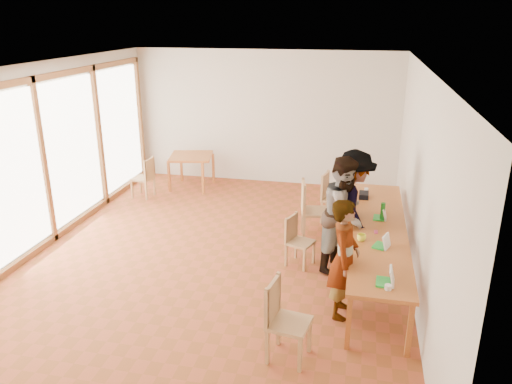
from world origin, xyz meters
TOP-DOWN VIEW (x-y plane):
  - ground at (0.00, 0.00)m, footprint 8.00×8.00m
  - wall_back at (0.00, 4.00)m, footprint 6.00×0.10m
  - wall_front at (0.00, -4.00)m, footprint 6.00×0.10m
  - wall_right at (3.00, 0.00)m, footprint 0.10×8.00m
  - window_wall at (-2.96, 0.00)m, footprint 0.10×8.00m
  - ceiling at (0.00, 0.00)m, footprint 6.00×8.00m
  - communal_table at (2.50, -0.03)m, footprint 0.80×4.00m
  - side_table at (-1.52, 3.20)m, footprint 0.90×0.90m
  - chair_near at (1.41, -2.25)m, footprint 0.51×0.51m
  - chair_mid at (1.27, 0.03)m, footprint 0.48×0.48m
  - chair_far at (1.36, 1.04)m, footprint 0.56×0.56m
  - chair_empty at (1.65, 1.89)m, footprint 0.51×0.51m
  - chair_spare at (-2.25, 2.38)m, footprint 0.44×0.44m
  - person_near at (2.05, -1.23)m, footprint 0.43×0.61m
  - person_mid at (1.99, 0.05)m, footprint 0.94×1.05m
  - person_far at (2.10, 0.40)m, footprint 0.94×1.28m
  - laptop_near at (2.57, -1.68)m, footprint 0.23×0.26m
  - laptop_mid at (2.54, -0.69)m, footprint 0.26×0.28m
  - laptop_far at (2.55, 0.33)m, footprint 0.21×0.24m
  - yellow_mug at (2.25, -0.55)m, footprint 0.16×0.16m
  - green_bottle at (2.55, 0.27)m, footprint 0.07×0.07m
  - clear_glass at (2.31, 1.48)m, footprint 0.07×0.07m
  - condiment_cup at (2.57, -1.81)m, footprint 0.08×0.08m
  - pink_phone at (2.46, -0.21)m, footprint 0.05×0.10m
  - black_pouch at (2.27, 1.22)m, footprint 0.16×0.26m

SIDE VIEW (x-z plane):
  - ground at x=0.00m, z-range 0.00..0.00m
  - chair_mid at x=1.27m, z-range 0.28..0.70m
  - chair_spare at x=-2.25m, z-range 0.30..0.75m
  - chair_empty at x=1.65m, z-range 0.32..0.82m
  - chair_near at x=1.41m, z-range 0.33..0.84m
  - chair_far at x=1.36m, z-range 0.36..0.90m
  - side_table at x=-1.52m, z-range 0.29..1.04m
  - communal_table at x=2.50m, z-range 0.33..1.08m
  - pink_phone at x=2.46m, z-range 0.75..0.76m
  - condiment_cup at x=2.57m, z-range 0.75..0.81m
  - person_near at x=2.05m, z-range 0.00..1.59m
  - clear_glass at x=2.31m, z-range 0.75..0.84m
  - black_pouch at x=2.27m, z-range 0.75..0.84m
  - yellow_mug at x=2.25m, z-range 0.75..0.85m
  - laptop_far at x=2.55m, z-range 0.71..0.90m
  - laptop_mid at x=2.54m, z-range 0.71..0.90m
  - laptop_near at x=2.57m, z-range 0.70..0.91m
  - green_bottle at x=2.55m, z-range 0.75..1.03m
  - person_mid at x=1.99m, z-range 0.00..1.78m
  - person_far at x=2.10m, z-range 0.00..1.78m
  - wall_back at x=0.00m, z-range 0.00..3.00m
  - wall_front at x=0.00m, z-range 0.00..3.00m
  - wall_right at x=3.00m, z-range 0.00..3.00m
  - window_wall at x=-2.96m, z-range 0.00..3.00m
  - ceiling at x=0.00m, z-range 3.00..3.04m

